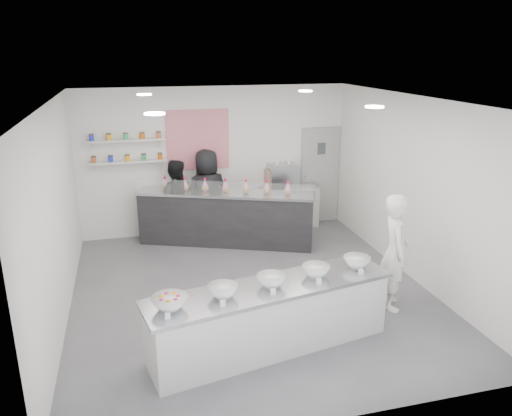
{
  "coord_description": "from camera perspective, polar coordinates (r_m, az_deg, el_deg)",
  "views": [
    {
      "loc": [
        -1.73,
        -6.93,
        3.7
      ],
      "look_at": [
        0.18,
        0.4,
        1.27
      ],
      "focal_mm": 35.0,
      "sensor_mm": 36.0,
      "label": 1
    }
  ],
  "objects": [
    {
      "name": "downlight_3",
      "position": [
        9.12,
        5.67,
        13.16
      ],
      "size": [
        0.24,
        0.24,
        0.02
      ],
      "primitive_type": "cylinder",
      "color": "white",
      "rests_on": "ceiling"
    },
    {
      "name": "right_wall",
      "position": [
        8.55,
        17.64,
        2.01
      ],
      "size": [
        0.0,
        6.0,
        6.0
      ],
      "primitive_type": "plane",
      "rotation": [
        1.57,
        0.0,
        -1.57
      ],
      "color": "white",
      "rests_on": "floor"
    },
    {
      "name": "back_bar",
      "position": [
        9.78,
        -3.45,
        -1.17
      ],
      "size": [
        3.4,
        1.89,
        1.06
      ],
      "primitive_type": "cube",
      "rotation": [
        0.0,
        0.0,
        -0.39
      ],
      "color": "black",
      "rests_on": "floor"
    },
    {
      "name": "prep_counter",
      "position": [
        6.49,
        1.72,
        -12.38
      ],
      "size": [
        3.3,
        1.34,
        0.88
      ],
      "primitive_type": "cube",
      "rotation": [
        0.0,
        0.0,
        0.19
      ],
      "color": "silver",
      "rests_on": "floor"
    },
    {
      "name": "cup_stacks",
      "position": [
        10.46,
        1.77,
        3.38
      ],
      "size": [
        0.26,
        0.24,
        0.35
      ],
      "primitive_type": null,
      "color": "#A17E6B",
      "rests_on": "espresso_ledge"
    },
    {
      "name": "jar_shelf_lower",
      "position": [
        10.05,
        -14.45,
        5.16
      ],
      "size": [
        1.45,
        0.22,
        0.04
      ],
      "primitive_type": "cube",
      "color": "silver",
      "rests_on": "back_wall"
    },
    {
      "name": "label_cards",
      "position": [
        5.82,
        2.22,
        -10.83
      ],
      "size": [
        2.66,
        0.04,
        0.07
      ],
      "primitive_type": null,
      "color": "white",
      "rests_on": "prep_counter"
    },
    {
      "name": "espresso_machine",
      "position": [
        10.51,
        3.08,
        3.74
      ],
      "size": [
        0.6,
        0.42,
        0.46
      ],
      "primitive_type": "cube",
      "color": "#93969E",
      "rests_on": "espresso_ledge"
    },
    {
      "name": "pattern_panel",
      "position": [
        10.16,
        -6.64,
        7.74
      ],
      "size": [
        1.25,
        0.03,
        1.2
      ],
      "primitive_type": "cube",
      "color": "red",
      "rests_on": "back_wall"
    },
    {
      "name": "back_door",
      "position": [
        11.02,
        7.32,
        3.71
      ],
      "size": [
        0.88,
        0.04,
        2.1
      ],
      "primitive_type": "cube",
      "color": "#9A9A97",
      "rests_on": "floor"
    },
    {
      "name": "downlight_1",
      "position": [
        6.75,
        13.39,
        11.18
      ],
      "size": [
        0.24,
        0.24,
        0.02
      ],
      "primitive_type": "cylinder",
      "color": "white",
      "rests_on": "ceiling"
    },
    {
      "name": "downlight_2",
      "position": [
        8.57,
        -12.65,
        12.54
      ],
      "size": [
        0.24,
        0.24,
        0.02
      ],
      "primitive_type": "cylinder",
      "color": "white",
      "rests_on": "ceiling"
    },
    {
      "name": "left_wall",
      "position": [
        7.34,
        -21.86,
        -0.98
      ],
      "size": [
        0.0,
        6.0,
        6.0
      ],
      "primitive_type": "plane",
      "rotation": [
        1.57,
        0.0,
        1.57
      ],
      "color": "white",
      "rests_on": "floor"
    },
    {
      "name": "staff_left",
      "position": [
        9.99,
        -9.18,
        0.82
      ],
      "size": [
        0.92,
        0.78,
        1.65
      ],
      "primitive_type": "imported",
      "rotation": [
        0.0,
        0.0,
        2.93
      ],
      "color": "black",
      "rests_on": "floor"
    },
    {
      "name": "espresso_ledge",
      "position": [
        10.75,
        3.86,
        0.21
      ],
      "size": [
        1.25,
        0.4,
        0.92
      ],
      "primitive_type": "cube",
      "color": "silver",
      "rests_on": "floor"
    },
    {
      "name": "sneeze_guard",
      "position": [
        9.3,
        -3.88,
        2.18
      ],
      "size": [
        3.13,
        1.3,
        0.29
      ],
      "primitive_type": "cube",
      "rotation": [
        0.0,
        0.0,
        -0.39
      ],
      "color": "white",
      "rests_on": "back_bar"
    },
    {
      "name": "jar_shelf_upper",
      "position": [
        9.98,
        -14.64,
        7.51
      ],
      "size": [
        1.45,
        0.22,
        0.04
      ],
      "primitive_type": "cube",
      "color": "silver",
      "rests_on": "back_wall"
    },
    {
      "name": "downlight_0",
      "position": [
        5.99,
        -11.52,
        10.52
      ],
      "size": [
        0.24,
        0.24,
        0.02
      ],
      "primitive_type": "cylinder",
      "color": "white",
      "rests_on": "ceiling"
    },
    {
      "name": "ceiling",
      "position": [
        7.18,
        -0.6,
        12.18
      ],
      "size": [
        6.0,
        6.0,
        0.0
      ],
      "primitive_type": "plane",
      "rotation": [
        3.14,
        0.0,
        0.0
      ],
      "color": "white",
      "rests_on": "floor"
    },
    {
      "name": "cookie_bags",
      "position": [
        9.59,
        -3.52,
        2.58
      ],
      "size": [
        2.4,
        1.1,
        0.26
      ],
      "primitive_type": null,
      "rotation": [
        0.0,
        0.0,
        -0.39
      ],
      "color": "#CB7CA3",
      "rests_on": "back_bar"
    },
    {
      "name": "prep_bowls",
      "position": [
        6.25,
        1.76,
        -8.31
      ],
      "size": [
        3.0,
        1.03,
        0.15
      ],
      "primitive_type": null,
      "rotation": [
        0.0,
        0.0,
        0.19
      ],
      "color": "white",
      "rests_on": "prep_counter"
    },
    {
      "name": "floor",
      "position": [
        8.05,
        -0.53,
        -9.6
      ],
      "size": [
        6.0,
        6.0,
        0.0
      ],
      "primitive_type": "plane",
      "color": "#515156",
      "rests_on": "ground"
    },
    {
      "name": "staff_right",
      "position": [
        10.04,
        -5.58,
        1.57
      ],
      "size": [
        0.98,
        0.74,
        1.83
      ],
      "primitive_type": "imported",
      "rotation": [
        0.0,
        0.0,
        3.33
      ],
      "color": "black",
      "rests_on": "floor"
    },
    {
      "name": "woman_prep",
      "position": [
        7.56,
        15.61,
        -4.88
      ],
      "size": [
        0.61,
        0.74,
        1.75
      ],
      "primitive_type": "imported",
      "rotation": [
        0.0,
        0.0,
        1.23
      ],
      "color": "white",
      "rests_on": "floor"
    },
    {
      "name": "preserve_jars",
      "position": [
        9.98,
        -14.58,
        6.7
      ],
      "size": [
        1.45,
        0.1,
        0.56
      ],
      "primitive_type": null,
      "color": "#C35B30",
      "rests_on": "jar_shelf_lower"
    },
    {
      "name": "back_wall",
      "position": [
        10.32,
        -4.64,
        5.41
      ],
      "size": [
        5.5,
        0.0,
        5.5
      ],
      "primitive_type": "plane",
      "rotation": [
        1.57,
        0.0,
        0.0
      ],
      "color": "white",
      "rests_on": "floor"
    }
  ]
}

